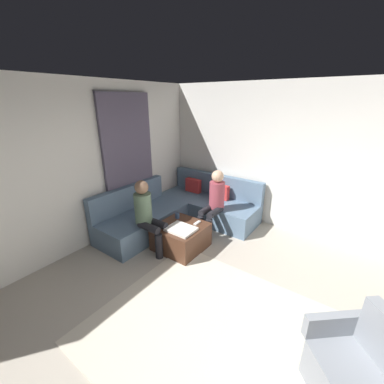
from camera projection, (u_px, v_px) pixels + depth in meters
The scene contains 13 objects.
ground_plane at pixel (228, 353), 2.51m from camera, with size 6.00×6.00×0.10m, color #B2A899.
wall_back at pixel (312, 163), 4.23m from camera, with size 6.00×0.12×2.70m, color silver.
wall_left at pixel (56, 174), 3.62m from camera, with size 0.12×6.00×2.70m, color silver.
curtain_panel at pixel (129, 164), 4.58m from camera, with size 0.06×1.10×2.50m, color #595166.
area_rug at pixel (216, 332), 2.67m from camera, with size 2.60×2.20×0.01m, color beige.
sectional_couch at pixel (181, 210), 4.95m from camera, with size 2.10×2.55×0.87m.
ottoman at pixel (181, 237), 4.13m from camera, with size 0.76×0.76×0.42m, color #4C2D1E.
folded_blanket at pixel (181, 229), 3.90m from camera, with size 0.44×0.36×0.04m, color white.
coffee_mug at pixel (177, 216), 4.30m from camera, with size 0.08×0.08×0.10m, color #334C72.
game_remote at pixel (197, 223), 4.12m from camera, with size 0.05×0.15×0.02m, color white.
armchair at pixel (360, 377), 1.95m from camera, with size 0.90×0.91×0.85m.
person_on_couch_back at pixel (214, 200), 4.46m from camera, with size 0.30×0.60×1.20m.
person_on_couch_side at pixel (148, 214), 3.94m from camera, with size 0.60×0.30×1.20m.
Camera 1 is at (0.73, -1.64, 2.39)m, focal length 22.87 mm.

